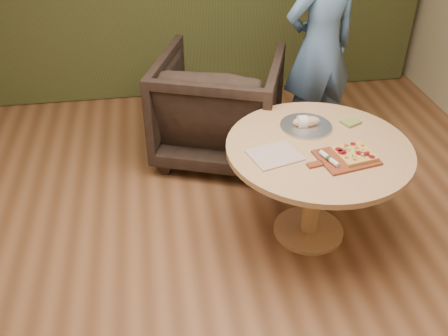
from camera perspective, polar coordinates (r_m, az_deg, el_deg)
room_shell at (r=2.46m, az=2.97°, el=8.62°), size 5.04×6.04×2.84m
pedestal_table at (r=3.38m, az=10.57°, el=0.53°), size 1.22×1.22×0.75m
pizza_paddle at (r=3.20m, az=13.64°, el=1.12°), size 0.47×0.34×0.01m
flatbread_pizza at (r=3.22m, az=14.67°, el=1.64°), size 0.26×0.26×0.04m
cutlery_roll at (r=3.13m, az=11.92°, el=1.07°), size 0.09×0.19×0.03m
newspaper at (r=3.15m, az=5.80°, el=1.46°), size 0.36×0.32×0.01m
serving_tray at (r=3.49m, az=9.34°, el=4.75°), size 0.36×0.36×0.02m
bread_roll at (r=3.47m, az=9.26°, el=5.25°), size 0.19×0.09×0.09m
green_packet at (r=3.59m, az=14.26°, el=5.10°), size 0.15×0.14×0.02m
armchair at (r=4.29m, az=-0.56°, el=7.59°), size 1.26×1.22×1.03m
person_standing at (r=4.36m, az=10.91°, el=13.40°), size 0.77×0.60×1.85m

